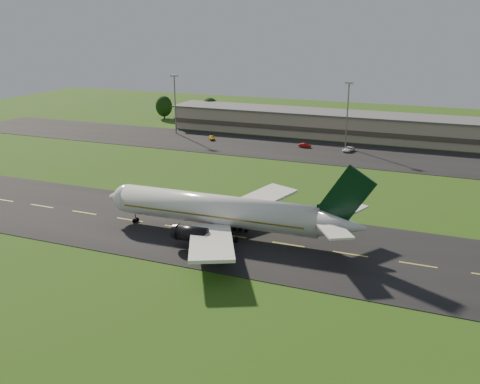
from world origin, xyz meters
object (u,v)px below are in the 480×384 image
at_px(terminal, 360,127).
at_px(light_mast_centre, 348,107).
at_px(airliner, 222,211).
at_px(service_vehicle_a, 212,138).
at_px(service_vehicle_c, 348,149).
at_px(service_vehicle_b, 305,145).
at_px(light_mast_west, 175,97).

xyz_separation_m(terminal, light_mast_centre, (-1.40, -16.18, 8.75)).
bearing_deg(airliner, service_vehicle_a, 114.52).
bearing_deg(service_vehicle_c, service_vehicle_b, -172.40).
xyz_separation_m(airliner, service_vehicle_c, (8.82, 75.12, -3.85)).
xyz_separation_m(airliner, light_mast_west, (-53.10, 79.98, 8.08)).
bearing_deg(light_mast_centre, airliner, -94.93).
bearing_deg(service_vehicle_b, airliner, -173.51).
bearing_deg(service_vehicle_c, airliner, -87.55).
xyz_separation_m(airliner, service_vehicle_a, (-36.76, 74.75, -3.85)).
bearing_deg(service_vehicle_c, light_mast_centre, 120.77).
bearing_deg(terminal, service_vehicle_b, -122.70).
relative_size(light_mast_centre, service_vehicle_c, 4.00).
bearing_deg(light_mast_centre, service_vehicle_a, -173.17).
bearing_deg(service_vehicle_c, light_mast_west, -175.34).
distance_m(terminal, service_vehicle_c, 21.29).
xyz_separation_m(light_mast_west, service_vehicle_b, (48.14, -4.48, -12.01)).
bearing_deg(airliner, light_mast_west, 121.91).
relative_size(service_vehicle_a, service_vehicle_c, 0.82).
distance_m(airliner, light_mast_west, 96.34).
relative_size(light_mast_west, light_mast_centre, 1.00).
bearing_deg(light_mast_west, airliner, -56.42).
xyz_separation_m(light_mast_west, light_mast_centre, (60.00, 0.00, 0.00)).
bearing_deg(terminal, airliner, -94.93).
bearing_deg(light_mast_west, terminal, 14.76).
height_order(terminal, light_mast_west, light_mast_west).
height_order(light_mast_west, service_vehicle_c, light_mast_west).
bearing_deg(light_mast_west, service_vehicle_b, -5.32).
bearing_deg(airliner, light_mast_centre, 83.40).
bearing_deg(service_vehicle_a, service_vehicle_b, -30.91).
bearing_deg(light_mast_west, service_vehicle_a, -17.74).
relative_size(terminal, light_mast_centre, 7.13).
relative_size(terminal, service_vehicle_b, 38.01).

